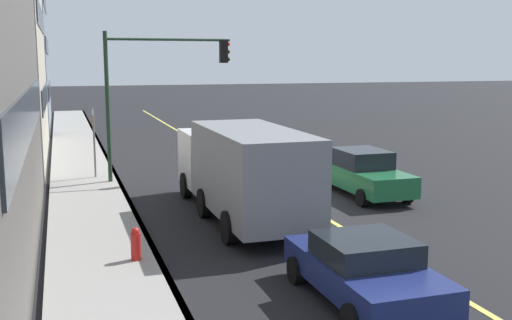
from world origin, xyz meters
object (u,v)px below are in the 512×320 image
object	(u,v)px
car_navy	(364,269)
traffic_light_mast	(156,79)
car_tan	(263,143)
fire_hydrant	(136,247)
truck_gray	(242,168)
street_sign_post	(94,138)
car_green	(363,173)

from	to	relation	value
car_navy	traffic_light_mast	xyz separation A→B (m)	(13.53, 2.05, 3.41)
car_navy	car_tan	xyz separation A→B (m)	(18.46, -4.00, 0.03)
fire_hydrant	car_tan	bearing A→B (deg)	-28.69
car_tan	truck_gray	world-z (taller)	truck_gray
fire_hydrant	truck_gray	bearing A→B (deg)	-45.99
truck_gray	traffic_light_mast	bearing A→B (deg)	14.04
car_navy	traffic_light_mast	distance (m)	14.11
street_sign_post	fire_hydrant	size ratio (longest dim) A/B	3.18
street_sign_post	car_tan	bearing A→B (deg)	-65.55
car_navy	car_green	bearing A→B (deg)	-27.45
car_navy	truck_gray	size ratio (longest dim) A/B	0.49
car_navy	truck_gray	bearing A→B (deg)	3.60
car_green	car_tan	distance (m)	9.57
car_green	traffic_light_mast	world-z (taller)	traffic_light_mast
car_navy	fire_hydrant	bearing A→B (deg)	48.86
car_green	fire_hydrant	world-z (taller)	car_green
car_navy	car_tan	distance (m)	18.89
fire_hydrant	car_green	bearing A→B (deg)	-58.79
truck_gray	fire_hydrant	bearing A→B (deg)	134.01
car_tan	street_sign_post	xyz separation A→B (m)	(-3.84, 8.43, 1.03)
street_sign_post	truck_gray	bearing A→B (deg)	-151.96
car_navy	street_sign_post	size ratio (longest dim) A/B	1.39
car_green	traffic_light_mast	distance (m)	8.76
car_tan	street_sign_post	distance (m)	9.32
car_green	street_sign_post	size ratio (longest dim) A/B	1.57
car_green	street_sign_post	xyz separation A→B (m)	(5.72, 9.06, 0.94)
truck_gray	car_tan	bearing A→B (deg)	-21.50
traffic_light_mast	truck_gray	bearing A→B (deg)	-165.96
car_tan	truck_gray	bearing A→B (deg)	158.50
truck_gray	traffic_light_mast	size ratio (longest dim) A/B	1.43
car_tan	truck_gray	xyz separation A→B (m)	(-11.31, 4.45, 0.84)
car_green	truck_gray	world-z (taller)	truck_gray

